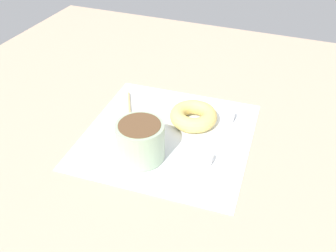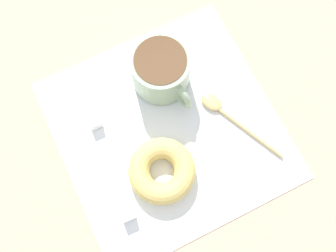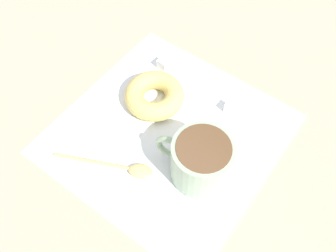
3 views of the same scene
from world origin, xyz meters
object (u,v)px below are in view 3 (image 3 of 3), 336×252
(spoon, at_px, (124,167))
(coffee_cup, at_px, (201,159))
(donut, at_px, (154,96))
(sugar_cube, at_px, (231,108))
(sugar_cube_extra, at_px, (164,64))

(spoon, bearing_deg, coffee_cup, 36.72)
(donut, bearing_deg, sugar_cube, 30.28)
(spoon, relative_size, sugar_cube_extra, 7.61)
(coffee_cup, bearing_deg, donut, 157.03)
(donut, height_order, spoon, donut)
(sugar_cube, relative_size, sugar_cube_extra, 0.92)
(spoon, xyz_separation_m, sugar_cube_extra, (-0.08, 0.19, 0.01))
(donut, distance_m, sugar_cube, 0.13)
(spoon, bearing_deg, sugar_cube_extra, 113.07)
(sugar_cube, xyz_separation_m, sugar_cube_extra, (-0.14, 0.00, 0.00))
(coffee_cup, relative_size, donut, 1.18)
(spoon, xyz_separation_m, sugar_cube, (0.06, 0.19, 0.00))
(coffee_cup, distance_m, sugar_cube_extra, 0.21)
(donut, xyz_separation_m, spoon, (0.05, -0.12, -0.01))
(coffee_cup, bearing_deg, spoon, -143.28)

